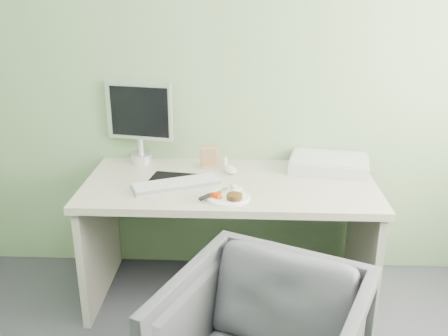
{
  "coord_description": "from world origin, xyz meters",
  "views": [
    {
      "loc": [
        0.08,
        -0.92,
        1.76
      ],
      "look_at": [
        -0.03,
        1.5,
        0.86
      ],
      "focal_mm": 40.0,
      "sensor_mm": 36.0,
      "label": 1
    }
  ],
  "objects_px": {
    "scanner": "(329,165)",
    "monitor": "(140,118)",
    "desk": "(230,212)",
    "plate": "(228,198)"
  },
  "relations": [
    {
      "from": "scanner",
      "to": "monitor",
      "type": "bearing_deg",
      "value": -174.12
    },
    {
      "from": "plate",
      "to": "monitor",
      "type": "distance_m",
      "value": 0.81
    },
    {
      "from": "desk",
      "to": "plate",
      "type": "relative_size",
      "value": 7.26
    },
    {
      "from": "desk",
      "to": "plate",
      "type": "xyz_separation_m",
      "value": [
        -0.0,
        -0.23,
        0.19
      ]
    },
    {
      "from": "plate",
      "to": "scanner",
      "type": "bearing_deg",
      "value": 37.3
    },
    {
      "from": "monitor",
      "to": "scanner",
      "type": "bearing_deg",
      "value": 5.61
    },
    {
      "from": "scanner",
      "to": "monitor",
      "type": "relative_size",
      "value": 0.92
    },
    {
      "from": "scanner",
      "to": "monitor",
      "type": "xyz_separation_m",
      "value": [
        -1.12,
        0.1,
        0.24
      ]
    },
    {
      "from": "desk",
      "to": "plate",
      "type": "bearing_deg",
      "value": -90.37
    },
    {
      "from": "desk",
      "to": "monitor",
      "type": "height_order",
      "value": "monitor"
    }
  ]
}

